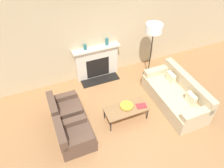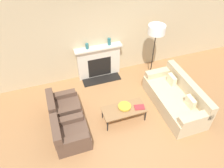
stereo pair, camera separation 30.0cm
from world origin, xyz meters
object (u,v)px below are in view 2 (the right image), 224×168
Objects in this scene: coffee_table at (124,110)px; mantel_vase_center_left at (109,42)px; couch at (176,98)px; bowl at (125,106)px; book at (139,107)px; floor_lamp at (156,33)px; mantel_vase_left at (87,46)px; fireplace at (99,62)px; armchair_far at (64,108)px; armchair_near at (70,135)px.

mantel_vase_center_left is at bearing 82.38° from coffee_table.
bowl is (-1.52, 0.07, 0.13)m from couch.
coffee_table is at bearing 179.40° from book.
couch is 2.59m from mantel_vase_center_left.
floor_lamp is (1.11, 1.54, 1.19)m from book.
couch reaches higher than book.
floor_lamp is 2.07m from mantel_vase_left.
fireplace is 2.64m from couch.
mantel_vase_left is at bearing 180.00° from mantel_vase_center_left.
floor_lamp reaches higher than coffee_table.
fireplace is at bearing -2.52° from mantel_vase_left.
armchair_far is at bearing 169.56° from book.
book is at bearing -68.94° from mantel_vase_left.
book is (1.89, 0.17, 0.14)m from armchair_near.
fireplace is 1.82× the size of armchair_far.
floor_lamp reaches higher than fireplace.
coffee_table is at bearing -78.36° from mantel_vase_left.
fireplace is at bearing -31.44° from armchair_near.
mantel_vase_left is (-1.97, 2.07, 0.87)m from couch.
mantel_vase_center_left is (0.27, 2.05, 0.83)m from coffee_table.
mantel_vase_left is at bearing 122.28° from book.
bowl is 2.19m from mantel_vase_left.
couch is 3.11m from armchair_far.
couch reaches higher than bowl.
fireplace reaches higher than armchair_near.
couch is 2.54× the size of armchair_near.
mantel_vase_center_left is (0.36, 0.01, 0.67)m from fireplace.
armchair_far is 3.37m from floor_lamp.
bowl is 0.39m from book.
coffee_table is 0.41m from book.
fireplace reaches higher than coffee_table.
floor_lamp is at bearing -20.21° from fireplace.
couch is at bearing -51.50° from fireplace.
mantel_vase_left reaches higher than coffee_table.
couch is at bearing -2.52° from bowl.
mantel_vase_left reaches higher than couch.
coffee_table is 3.34× the size of bowl.
armchair_near is at bearing -150.40° from floor_lamp.
floor_lamp reaches higher than bowl.
couch is at bearing -46.42° from mantel_vase_left.
mantel_vase_center_left reaches higher than armchair_far.
armchair_far is 1.63m from coffee_table.
book is at bearing -86.80° from couch.
fireplace is 6.92× the size of mantel_vase_center_left.
mantel_vase_center_left reaches higher than couch.
armchair_near is 4.95× the size of mantel_vase_left.
coffee_table is 2.25m from mantel_vase_left.
armchair_near is at bearing -85.66° from couch.
mantel_vase_left is at bearing -37.48° from armchair_far.
fireplace is 9.03× the size of mantel_vase_left.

